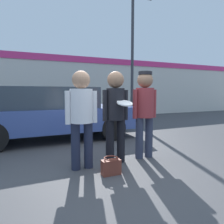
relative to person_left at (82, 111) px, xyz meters
The scene contains 8 objects.
ground_plane 1.15m from the person_left, 11.70° to the right, with size 56.00×56.00×0.00m, color #3F3F42.
storefront_building 6.79m from the person_left, 84.96° to the left, with size 24.00×0.22×3.07m.
person_left is the anchor object (origin of this frame).
person_middle_with_frisbee 0.64m from the person_left, ahead, with size 0.49×0.54×1.66m.
person_right 1.28m from the person_left, ahead, with size 0.52×0.35×1.68m.
parked_car_near 2.52m from the person_left, 93.51° to the left, with size 4.54×1.96×1.43m.
street_lamp 6.09m from the person_left, 50.71° to the left, with size 1.06×0.35×5.59m.
handbag 1.01m from the person_left, 51.05° to the right, with size 0.30×0.23×0.28m.
Camera 1 is at (-1.44, -3.09, 1.29)m, focal length 32.00 mm.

